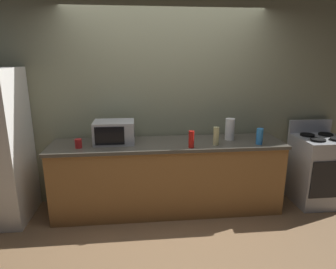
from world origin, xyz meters
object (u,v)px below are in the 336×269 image
Objects in this scene: microwave at (114,132)px; bottle_spray_cleaner at (260,136)px; bottle_vinegar at (216,136)px; stove_range at (317,170)px; mug_red at (78,143)px; bottle_hot_sauce at (191,139)px; paper_towel_roll at (230,129)px.

bottle_spray_cleaner is (1.73, -0.23, -0.04)m from microwave.
microwave reaches higher than bottle_vinegar.
stove_range is at bearing 11.12° from bottle_spray_cleaner.
mug_red is (-0.40, -0.16, -0.08)m from microwave.
microwave is 0.94m from bottle_hot_sauce.
bottle_spray_cleaner is 0.90× the size of bottle_vinegar.
bottle_hot_sauce is 0.32m from bottle_vinegar.
microwave is 1.78× the size of paper_towel_roll.
stove_range is 1.08m from bottle_spray_cleaner.
bottle_vinegar is at bearing -173.93° from stove_range.
bottle_hot_sauce is (-1.76, -0.24, 0.54)m from stove_range.
paper_towel_roll is 1.84m from mug_red.
stove_range is 1.34m from paper_towel_roll.
paper_towel_roll is at bearing 5.07° from mug_red.
paper_towel_roll is 0.38m from bottle_spray_cleaner.
paper_towel_roll reaches higher than bottle_hot_sauce.
microwave is at bearing 172.44° from bottle_spray_cleaner.
paper_towel_roll is 1.25× the size of bottle_vinegar.
microwave reaches higher than bottle_hot_sauce.
bottle_hot_sauce is at bearing -5.55° from mug_red.
bottle_spray_cleaner reaches higher than stove_range.
bottle_spray_cleaner is at bearing -38.29° from paper_towel_roll.
stove_range is at bearing 2.11° from mug_red.
microwave is (-2.65, 0.05, 0.57)m from stove_range.
mug_red is at bearing 178.13° from bottle_spray_cleaner.
bottle_vinegar reaches higher than bottle_spray_cleaner.
bottle_hot_sauce is at bearing -17.74° from microwave.
mug_red is (-1.83, -0.16, -0.08)m from paper_towel_roll.
bottle_vinegar reaches higher than bottle_hot_sauce.
bottle_vinegar is 2.07× the size of mug_red.
stove_range is at bearing 7.69° from bottle_hot_sauce.
bottle_spray_cleaner is at bearing -168.88° from stove_range.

